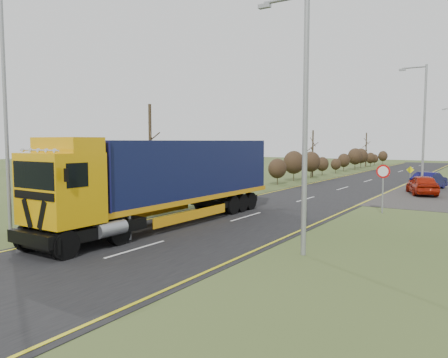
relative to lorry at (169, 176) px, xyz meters
The scene contains 13 objects.
ground 3.07m from the lorry, ahead, with size 160.00×160.00×0.00m, color #384A1F.
road 10.15m from the lorry, 78.17° to the left, with size 8.00×120.00×0.02m, color black.
layby 21.57m from the lorry, 66.57° to the left, with size 6.00×18.00×0.02m, color #2C2927.
lane_markings 9.85m from the lorry, 77.79° to the left, with size 7.52×116.00×0.01m.
hedgerow 8.57m from the lorry, 117.66° to the left, with size 2.24×102.04×6.05m.
lorry is the anchor object (origin of this frame).
car_red_hatchback 20.49m from the lorry, 66.42° to the left, with size 1.71×4.24×1.45m, color #9A1907.
car_blue_sedan 24.29m from the lorry, 70.48° to the left, with size 1.48×4.24×1.40m, color #0C0B3D.
streetlight_near 7.89m from the lorry, 13.57° to the right, with size 1.87×0.18×8.80m.
streetlight_mid 22.61m from the lorry, 69.96° to the left, with size 2.06×0.19×9.70m.
left_pole 7.33m from the lorry, 132.83° to the right, with size 0.16×0.16×9.85m, color gray.
speed_sign 11.56m from the lorry, 48.67° to the left, with size 0.73×0.10×2.64m.
warning_board 26.10m from the lorry, 76.18° to the left, with size 0.65×0.11×1.69m.
Camera 1 is at (10.96, -15.28, 3.91)m, focal length 35.00 mm.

